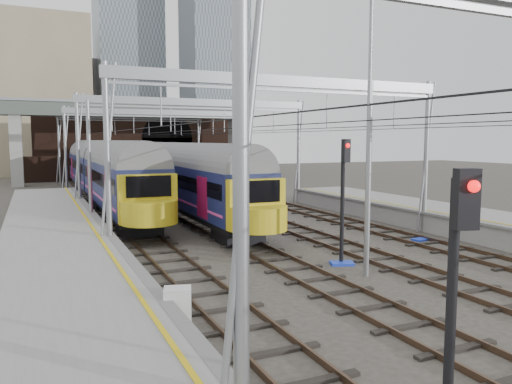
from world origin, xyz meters
name	(u,v)px	position (x,y,z in m)	size (l,w,h in m)	color
ground	(403,291)	(0.00, 0.00, 0.00)	(160.00, 160.00, 0.00)	#38332D
platform_left	(66,292)	(-10.18, 2.50, 0.55)	(4.32, 55.00, 1.12)	gray
tracks	(235,222)	(0.00, 15.00, 0.02)	(14.40, 80.00, 0.22)	#4C3828
overhead_line	(200,117)	(0.00, 21.49, 6.57)	(16.80, 80.00, 8.00)	gray
retaining_wall	(138,145)	(1.40, 51.93, 4.33)	(28.00, 2.75, 9.00)	#311D15
overbridge	(135,119)	(0.00, 46.00, 7.27)	(28.00, 3.00, 9.25)	gray
city_skyline	(122,63)	(2.73, 70.48, 17.09)	(37.50, 27.50, 60.00)	tan
train_main	(129,164)	(-2.00, 39.05, 2.47)	(2.76, 63.91, 4.77)	black
train_second	(103,171)	(-6.00, 27.31, 2.52)	(2.86, 33.13, 4.91)	black
signal_near_left	(456,287)	(-5.59, -7.52, 2.90)	(0.36, 0.46, 4.57)	black
signal_near_centre	(344,186)	(0.21, 3.85, 3.13)	(0.38, 0.47, 4.97)	black
relay_cabinet	(178,314)	(-7.80, -0.90, 0.66)	(0.66, 0.55, 1.33)	silver
equip_cover_a	(342,263)	(0.15, 3.79, 0.05)	(0.90, 0.63, 0.11)	blue
equip_cover_b	(229,240)	(-2.32, 9.92, 0.05)	(0.78, 0.55, 0.09)	blue
equip_cover_c	(420,239)	(6.37, 6.25, 0.04)	(0.75, 0.53, 0.09)	blue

